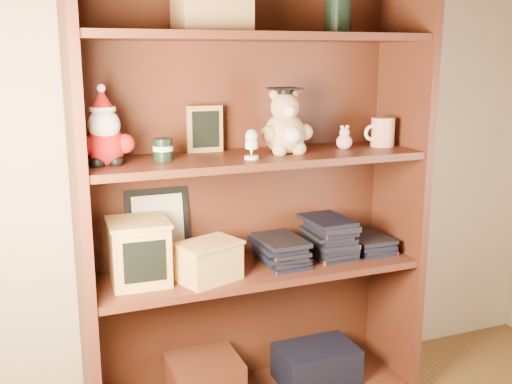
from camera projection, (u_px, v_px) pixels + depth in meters
bookcase at (250, 200)px, 2.11m from camera, size 1.20×0.35×1.60m
shelf_lower at (256, 270)px, 2.12m from camera, size 1.14×0.33×0.02m
shelf_upper at (256, 158)px, 2.03m from camera, size 1.14×0.33×0.02m
santa_plush at (104, 135)px, 1.82m from camera, size 0.18×0.13×0.25m
teachers_tin at (163, 149)px, 1.90m from camera, size 0.06×0.06×0.07m
chalkboard_plaque at (205, 130)px, 2.06m from camera, size 0.13×0.07×0.16m
egg_cup at (251, 143)px, 1.93m from camera, size 0.05×0.05×0.10m
grad_teddy_bear at (285, 128)px, 2.04m from camera, size 0.19×0.16×0.23m
pink_figurine at (344, 140)px, 2.14m from camera, size 0.06×0.06×0.09m
teacher_mug at (382, 132)px, 2.19m from camera, size 0.12×0.09×0.11m
certificate_frame at (158, 227)px, 2.10m from camera, size 0.22×0.06×0.28m
treats_box at (139, 251)px, 1.94m from camera, size 0.20×0.20×0.21m
pencils_box at (209, 261)px, 1.97m from camera, size 0.24×0.20×0.13m
book_stack_left at (280, 250)px, 2.14m from camera, size 0.14×0.20×0.10m
book_stack_mid at (328, 238)px, 2.20m from camera, size 0.14×0.20×0.14m
book_stack_right at (370, 243)px, 2.28m from camera, size 0.14×0.20×0.06m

